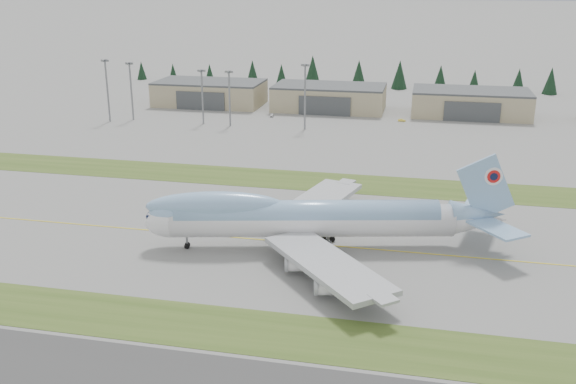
% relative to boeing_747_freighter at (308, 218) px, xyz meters
% --- Properties ---
extents(ground, '(7000.00, 7000.00, 0.00)m').
position_rel_boeing_747_freighter_xyz_m(ground, '(-3.58, 2.04, -6.89)').
color(ground, slate).
rests_on(ground, ground).
extents(grass_strip_near, '(400.00, 14.00, 0.08)m').
position_rel_boeing_747_freighter_xyz_m(grass_strip_near, '(-3.58, -35.96, -6.89)').
color(grass_strip_near, '#394F1C').
rests_on(grass_strip_near, ground).
extents(grass_strip_far, '(400.00, 18.00, 0.08)m').
position_rel_boeing_747_freighter_xyz_m(grass_strip_far, '(-3.58, 47.04, -6.89)').
color(grass_strip_far, '#394F1C').
rests_on(grass_strip_far, ground).
extents(taxiway_line_main, '(400.00, 0.40, 0.02)m').
position_rel_boeing_747_freighter_xyz_m(taxiway_line_main, '(-3.58, 2.04, -6.89)').
color(taxiway_line_main, gold).
rests_on(taxiway_line_main, ground).
extents(boeing_747_freighter, '(79.66, 66.89, 20.91)m').
position_rel_boeing_747_freighter_xyz_m(boeing_747_freighter, '(0.00, 0.00, 0.00)').
color(boeing_747_freighter, silver).
rests_on(boeing_747_freighter, ground).
extents(hangar_left, '(48.00, 26.60, 10.80)m').
position_rel_boeing_747_freighter_xyz_m(hangar_left, '(-73.58, 151.94, -1.50)').
color(hangar_left, tan).
rests_on(hangar_left, ground).
extents(hangar_center, '(48.00, 26.60, 10.80)m').
position_rel_boeing_747_freighter_xyz_m(hangar_center, '(-18.58, 151.94, -1.50)').
color(hangar_center, tan).
rests_on(hangar_center, ground).
extents(hangar_right, '(48.00, 26.60, 10.80)m').
position_rel_boeing_747_freighter_xyz_m(hangar_right, '(41.42, 151.94, -1.50)').
color(hangar_right, tan).
rests_on(hangar_right, ground).
extents(floodlight_masts, '(198.50, 10.22, 24.77)m').
position_rel_boeing_747_freighter_xyz_m(floodlight_masts, '(-38.88, 112.29, 9.39)').
color(floodlight_masts, slate).
rests_on(floodlight_masts, ground).
extents(service_vehicle_a, '(2.12, 3.78, 1.22)m').
position_rel_boeing_747_freighter_xyz_m(service_vehicle_a, '(-39.70, 131.60, -6.89)').
color(service_vehicle_a, silver).
rests_on(service_vehicle_a, ground).
extents(service_vehicle_b, '(3.14, 1.13, 1.03)m').
position_rel_boeing_747_freighter_xyz_m(service_vehicle_b, '(14.01, 133.54, -6.89)').
color(service_vehicle_b, yellow).
rests_on(service_vehicle_b, ground).
extents(service_vehicle_c, '(2.62, 4.28, 1.16)m').
position_rel_boeing_747_freighter_xyz_m(service_vehicle_c, '(49.34, 142.04, -6.89)').
color(service_vehicle_c, '#9B9CA0').
rests_on(service_vehicle_c, ground).
extents(conifer_belt, '(266.75, 14.59, 16.54)m').
position_rel_boeing_747_freighter_xyz_m(conifer_belt, '(1.81, 213.37, -0.22)').
color(conifer_belt, black).
rests_on(conifer_belt, ground).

